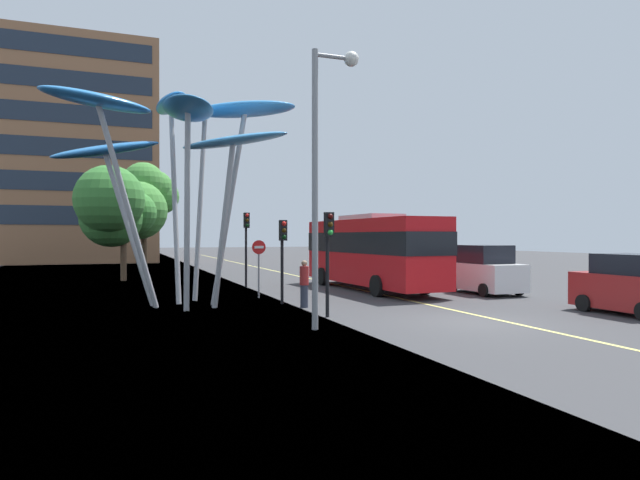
% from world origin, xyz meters
% --- Properties ---
extents(ground, '(120.00, 240.00, 0.10)m').
position_xyz_m(ground, '(-0.75, 0.00, -0.05)').
color(ground, '#38383A').
extents(red_bus, '(2.98, 10.76, 3.73)m').
position_xyz_m(red_bus, '(1.51, 10.26, 2.04)').
color(red_bus, red).
rests_on(red_bus, ground).
extents(leaf_sculpture, '(9.47, 8.26, 8.72)m').
position_xyz_m(leaf_sculpture, '(-8.25, 7.25, 6.75)').
color(leaf_sculpture, '#9EA0A5').
rests_on(leaf_sculpture, ground).
extents(traffic_light_kerb_near, '(0.28, 0.42, 3.44)m').
position_xyz_m(traffic_light_kerb_near, '(-3.83, 2.35, 2.50)').
color(traffic_light_kerb_near, black).
rests_on(traffic_light_kerb_near, ground).
extents(traffic_light_kerb_far, '(0.28, 0.42, 3.29)m').
position_xyz_m(traffic_light_kerb_far, '(-4.24, 6.21, 2.40)').
color(traffic_light_kerb_far, black).
rests_on(traffic_light_kerb_far, ground).
extents(traffic_light_island_mid, '(0.28, 0.42, 3.90)m').
position_xyz_m(traffic_light_island_mid, '(-3.98, 13.77, 2.82)').
color(traffic_light_island_mid, black).
rests_on(traffic_light_island_mid, ground).
extents(car_parked_near, '(2.08, 3.82, 2.06)m').
position_xyz_m(car_parked_near, '(6.10, -0.65, 0.97)').
color(car_parked_near, maroon).
rests_on(car_parked_near, ground).
extents(car_parked_mid, '(2.09, 3.86, 2.25)m').
position_xyz_m(car_parked_mid, '(5.69, 6.77, 1.04)').
color(car_parked_mid, silver).
rests_on(car_parked_mid, ground).
extents(street_lamp, '(1.44, 0.44, 8.05)m').
position_xyz_m(street_lamp, '(-4.73, 0.36, 5.07)').
color(street_lamp, gray).
rests_on(street_lamp, ground).
extents(tree_pavement_near, '(4.73, 5.14, 6.76)m').
position_xyz_m(tree_pavement_near, '(-10.49, 19.97, 4.33)').
color(tree_pavement_near, brown).
rests_on(tree_pavement_near, ground).
extents(tree_pavement_far, '(4.88, 5.15, 7.81)m').
position_xyz_m(tree_pavement_far, '(-8.67, 25.14, 5.16)').
color(tree_pavement_far, brown).
rests_on(tree_pavement_far, ground).
extents(pedestrian, '(0.34, 0.34, 1.76)m').
position_xyz_m(pedestrian, '(-3.76, 5.01, 0.89)').
color(pedestrian, '#2D3342').
rests_on(pedestrian, ground).
extents(no_entry_sign, '(0.60, 0.12, 2.49)m').
position_xyz_m(no_entry_sign, '(-4.59, 8.68, 1.66)').
color(no_entry_sign, gray).
rests_on(no_entry_sign, ground).
extents(backdrop_building, '(22.89, 10.50, 22.53)m').
position_xyz_m(backdrop_building, '(-17.78, 47.76, 11.27)').
color(backdrop_building, '#8E6042').
rests_on(backdrop_building, ground).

